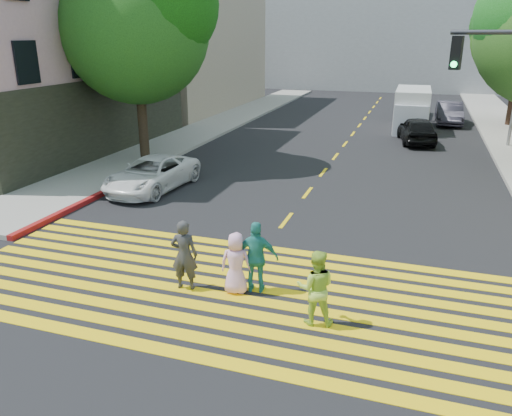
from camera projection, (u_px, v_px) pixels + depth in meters
The scene contains 17 objects.
ground at pixel (210, 320), 10.06m from camera, with size 120.00×120.00×0.00m, color black.
sidewalk_left at pixel (223, 122), 32.28m from camera, with size 3.00×40.00×0.15m, color gray.
curb_red at pixel (96, 197), 17.45m from camera, with size 0.20×8.00×0.16m, color maroon.
crosswalk at pixel (232, 290), 11.20m from camera, with size 13.40×5.30×0.01m.
lane_line at pixel (356, 129), 30.24m from camera, with size 0.12×34.40×0.01m.
building_left_tan at pixel (160, 41), 38.25m from camera, with size 12.00×16.00×10.00m, color tan.
backdrop_block at pixel (393, 29), 51.14m from camera, with size 30.00×8.00×12.00m, color gray.
tree_left at pixel (137, 20), 20.57m from camera, with size 7.56×7.18×8.89m.
pedestrian_man at pixel (184, 255), 11.05m from camera, with size 0.60×0.39×1.64m, color #323233.
pedestrian_woman at pixel (316, 288), 9.71m from camera, with size 0.76×0.59×1.56m, color #B1DA45.
pedestrian_child at pixel (236, 263), 10.92m from camera, with size 0.69×0.45×1.41m, color #E8AAD5.
pedestrian_extra at pixel (257, 257), 10.93m from camera, with size 0.96×0.40×1.64m, color teal.
white_sedan at pixel (152, 174), 18.33m from camera, with size 1.99×4.31×1.20m, color white.
dark_car_near at pixel (417, 130), 26.25m from camera, with size 1.64×4.09×1.39m, color black.
silver_car at pixel (413, 106), 35.05m from camera, with size 1.94×4.76×1.38m, color gray.
dark_car_parked at pixel (449, 113), 31.81m from camera, with size 1.51×4.32×1.42m, color #25232F.
white_van at pixel (412, 111), 29.70m from camera, with size 1.99×5.14×2.42m.
Camera 1 is at (3.62, -8.02, 5.44)m, focal length 35.00 mm.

